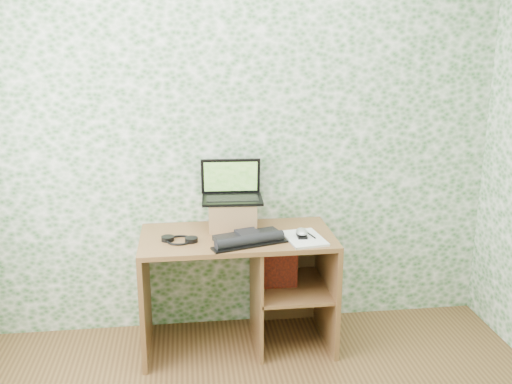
{
  "coord_description": "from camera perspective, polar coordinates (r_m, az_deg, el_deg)",
  "views": [
    {
      "loc": [
        -0.3,
        -1.89,
        1.97
      ],
      "look_at": [
        0.11,
        1.39,
        1.04
      ],
      "focal_mm": 40.0,
      "sensor_mm": 36.0,
      "label": 1
    }
  ],
  "objects": [
    {
      "name": "mouse",
      "position": [
        3.5,
        4.6,
        -4.18
      ],
      "size": [
        0.07,
        0.11,
        0.04
      ],
      "primitive_type": "ellipsoid",
      "rotation": [
        0.0,
        0.0,
        -0.05
      ],
      "color": "silver",
      "rests_on": "notepad"
    },
    {
      "name": "riser",
      "position": [
        3.66,
        -2.37,
        -2.25
      ],
      "size": [
        0.31,
        0.27,
        0.18
      ],
      "primitive_type": "cube",
      "rotation": [
        0.0,
        0.0,
        -0.05
      ],
      "color": "brown",
      "rests_on": "desk"
    },
    {
      "name": "keyboard",
      "position": [
        3.44,
        -0.73,
        -4.66
      ],
      "size": [
        0.47,
        0.35,
        0.07
      ],
      "rotation": [
        0.0,
        0.0,
        0.3
      ],
      "color": "black",
      "rests_on": "desk"
    },
    {
      "name": "pen",
      "position": [
        3.53,
        5.45,
        -4.24
      ],
      "size": [
        0.04,
        0.14,
        0.01
      ],
      "primitive_type": "cylinder",
      "rotation": [
        1.57,
        0.0,
        0.24
      ],
      "color": "black",
      "rests_on": "notepad"
    },
    {
      "name": "wall_back",
      "position": [
        3.71,
        -2.43,
        5.3
      ],
      "size": [
        3.5,
        0.0,
        3.5
      ],
      "primitive_type": "plane",
      "rotation": [
        1.57,
        0.0,
        0.0
      ],
      "color": "white",
      "rests_on": "ground"
    },
    {
      "name": "notepad",
      "position": [
        3.5,
        4.84,
        -4.64
      ],
      "size": [
        0.26,
        0.33,
        0.01
      ],
      "primitive_type": "cube",
      "rotation": [
        0.0,
        0.0,
        0.15
      ],
      "color": "silver",
      "rests_on": "desk"
    },
    {
      "name": "red_box",
      "position": [
        3.67,
        2.36,
        -7.47
      ],
      "size": [
        0.22,
        0.07,
        0.27
      ],
      "primitive_type": "cube",
      "rotation": [
        0.0,
        0.0,
        -0.01
      ],
      "color": "#9B1E0E",
      "rests_on": "desk"
    },
    {
      "name": "laptop",
      "position": [
        3.66,
        -2.46,
        0.19
      ],
      "size": [
        0.4,
        0.29,
        0.26
      ],
      "rotation": [
        0.0,
        0.0,
        -0.05
      ],
      "color": "black",
      "rests_on": "riser"
    },
    {
      "name": "desk",
      "position": [
        3.69,
        -0.68,
        -8.06
      ],
      "size": [
        1.2,
        0.6,
        0.75
      ],
      "color": "brown",
      "rests_on": "floor"
    },
    {
      "name": "headphones",
      "position": [
        3.48,
        -7.65,
        -4.75
      ],
      "size": [
        0.22,
        0.2,
        0.03
      ],
      "rotation": [
        0.0,
        0.0,
        -0.27
      ],
      "color": "black",
      "rests_on": "desk"
    }
  ]
}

